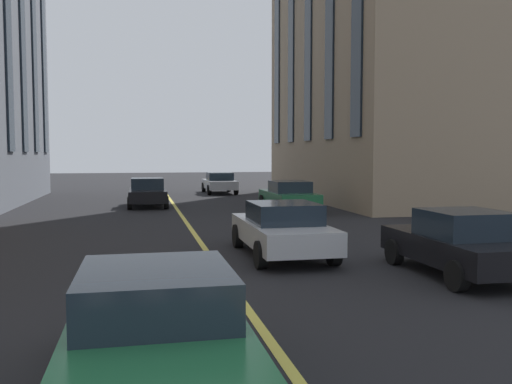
% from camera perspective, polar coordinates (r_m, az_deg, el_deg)
% --- Properties ---
extents(lane_centre_line, '(80.00, 0.16, 0.01)m').
position_cam_1_polar(lane_centre_line, '(17.54, -6.35, -4.48)').
color(lane_centre_line, '#D8C64C').
rests_on(lane_centre_line, ground_plane).
extents(car_black_parked_b, '(3.90, 1.89, 1.40)m').
position_cam_1_polar(car_black_parked_b, '(12.39, 20.51, -4.98)').
color(car_black_parked_b, black).
rests_on(car_black_parked_b, ground_plane).
extents(car_green_near, '(4.40, 1.95, 1.37)m').
position_cam_1_polar(car_green_near, '(5.94, -10.29, -14.46)').
color(car_green_near, '#1E6038').
rests_on(car_green_near, ground_plane).
extents(car_green_parked_a, '(4.40, 1.95, 1.37)m').
position_cam_1_polar(car_green_parked_a, '(24.75, 3.44, -0.37)').
color(car_green_parked_a, '#1E6038').
rests_on(car_green_parked_a, ground_plane).
extents(car_silver_trailing, '(4.40, 1.95, 1.37)m').
position_cam_1_polar(car_silver_trailing, '(36.01, -3.84, 0.98)').
color(car_silver_trailing, '#B7BABF').
rests_on(car_silver_trailing, ground_plane).
extents(car_black_oncoming, '(3.90, 1.89, 1.40)m').
position_cam_1_polar(car_black_oncoming, '(27.33, -11.25, -0.04)').
color(car_black_oncoming, black).
rests_on(car_black_oncoming, ground_plane).
extents(car_silver_far, '(4.40, 1.95, 1.37)m').
position_cam_1_polar(car_silver_far, '(13.81, 2.73, -3.82)').
color(car_silver_far, '#B7BABF').
rests_on(car_silver_far, ground_plane).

